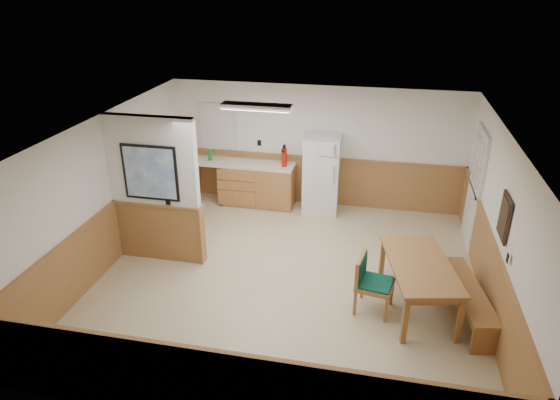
% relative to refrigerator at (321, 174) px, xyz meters
% --- Properties ---
extents(ground, '(6.00, 6.00, 0.00)m').
position_rel_refrigerator_xyz_m(ground, '(-0.17, -2.63, -0.79)').
color(ground, '#C0B08A').
rests_on(ground, ground).
extents(ceiling, '(6.00, 6.00, 0.02)m').
position_rel_refrigerator_xyz_m(ceiling, '(-0.17, -2.63, 1.71)').
color(ceiling, white).
rests_on(ceiling, back_wall).
extents(back_wall, '(6.00, 0.02, 2.50)m').
position_rel_refrigerator_xyz_m(back_wall, '(-0.17, 0.37, 0.46)').
color(back_wall, white).
rests_on(back_wall, ground).
extents(right_wall, '(0.02, 6.00, 2.50)m').
position_rel_refrigerator_xyz_m(right_wall, '(2.83, -2.63, 0.46)').
color(right_wall, white).
rests_on(right_wall, ground).
extents(left_wall, '(0.02, 6.00, 2.50)m').
position_rel_refrigerator_xyz_m(left_wall, '(-3.17, -2.63, 0.46)').
color(left_wall, white).
rests_on(left_wall, ground).
extents(wainscot_back, '(6.00, 0.04, 1.00)m').
position_rel_refrigerator_xyz_m(wainscot_back, '(-0.17, 0.35, -0.29)').
color(wainscot_back, '#9A6A3D').
rests_on(wainscot_back, ground).
extents(wainscot_right, '(0.04, 6.00, 1.00)m').
position_rel_refrigerator_xyz_m(wainscot_right, '(2.81, -2.63, -0.29)').
color(wainscot_right, '#9A6A3D').
rests_on(wainscot_right, ground).
extents(wainscot_left, '(0.04, 6.00, 1.00)m').
position_rel_refrigerator_xyz_m(wainscot_left, '(-3.15, -2.63, -0.29)').
color(wainscot_left, '#9A6A3D').
rests_on(wainscot_left, ground).
extents(partition_wall, '(1.50, 0.20, 2.50)m').
position_rel_refrigerator_xyz_m(partition_wall, '(-2.42, -2.43, 0.44)').
color(partition_wall, white).
rests_on(partition_wall, ground).
extents(kitchen_counter, '(2.20, 0.61, 1.00)m').
position_rel_refrigerator_xyz_m(kitchen_counter, '(-1.38, 0.05, -0.33)').
color(kitchen_counter, '#B3823F').
rests_on(kitchen_counter, ground).
extents(exterior_door, '(0.07, 1.02, 2.15)m').
position_rel_refrigerator_xyz_m(exterior_door, '(2.79, -0.73, 0.26)').
color(exterior_door, silver).
rests_on(exterior_door, ground).
extents(kitchen_window, '(0.80, 0.04, 1.00)m').
position_rel_refrigerator_xyz_m(kitchen_window, '(-2.27, 0.35, 0.76)').
color(kitchen_window, silver).
rests_on(kitchen_window, back_wall).
extents(wall_painting, '(0.04, 0.50, 0.60)m').
position_rel_refrigerator_xyz_m(wall_painting, '(2.79, -2.93, 0.76)').
color(wall_painting, '#332014').
rests_on(wall_painting, right_wall).
extents(fluorescent_fixture, '(1.20, 0.30, 0.09)m').
position_rel_refrigerator_xyz_m(fluorescent_fixture, '(-0.97, -1.33, 1.65)').
color(fluorescent_fixture, silver).
rests_on(fluorescent_fixture, ceiling).
extents(refrigerator, '(0.73, 0.73, 1.59)m').
position_rel_refrigerator_xyz_m(refrigerator, '(0.00, 0.00, 0.00)').
color(refrigerator, white).
rests_on(refrigerator, ground).
extents(dining_table, '(1.17, 1.81, 0.75)m').
position_rel_refrigerator_xyz_m(dining_table, '(1.81, -2.98, -0.14)').
color(dining_table, '#AD693F').
rests_on(dining_table, ground).
extents(dining_bench, '(0.68, 1.76, 0.45)m').
position_rel_refrigerator_xyz_m(dining_bench, '(2.50, -3.03, -0.45)').
color(dining_bench, '#AD693F').
rests_on(dining_bench, ground).
extents(dining_chair, '(0.78, 0.59, 0.85)m').
position_rel_refrigerator_xyz_m(dining_chair, '(1.11, -3.15, -0.30)').
color(dining_chair, '#AD693F').
rests_on(dining_chair, ground).
extents(fire_extinguisher, '(0.14, 0.14, 0.46)m').
position_rel_refrigerator_xyz_m(fire_extinguisher, '(-0.77, 0.02, 0.31)').
color(fire_extinguisher, '#BC130A').
rests_on(fire_extinguisher, kitchen_counter).
extents(soap_bottle, '(0.09, 0.09, 0.23)m').
position_rel_refrigerator_xyz_m(soap_bottle, '(-2.36, 0.06, 0.22)').
color(soap_bottle, '#177F28').
rests_on(soap_bottle, kitchen_counter).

